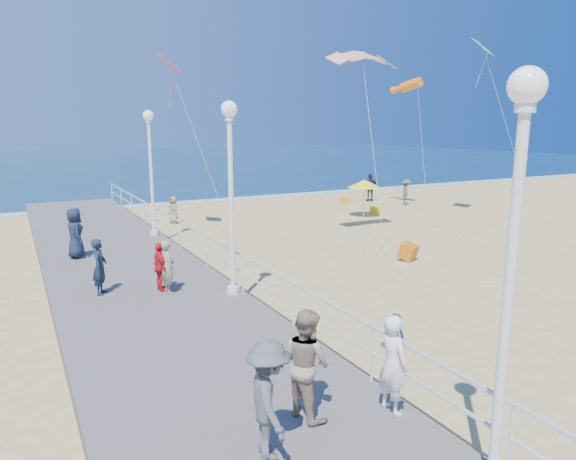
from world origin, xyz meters
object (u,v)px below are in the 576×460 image
woman_holding_toddler (393,364)px  beach_walker_b (370,187)px  beach_walker_c (174,210)px  beach_chair_left (345,201)px  toddler_held (395,336)px  beach_chair_right (376,209)px  spectator_4 (75,233)px  lamp_post_far (150,160)px  spectator_0 (100,267)px  spectator_2 (269,399)px  box_kite (408,253)px  lamp_post_mid (231,178)px  spectator_3 (160,267)px  spectator_6 (168,267)px  spectator_1 (306,363)px  beach_umbrella (364,184)px  lamp_post_near (513,244)px  beach_walker_a (406,192)px

woman_holding_toddler → beach_walker_b: bearing=-39.8°
beach_walker_c → beach_chair_left: beach_walker_c is taller
toddler_held → beach_chair_right: size_ratio=1.43×
spectator_4 → beach_walker_b: 21.58m
lamp_post_far → spectator_0: 8.39m
woman_holding_toddler → beach_chair_right: size_ratio=3.06×
spectator_2 → box_kite: bearing=-37.5°
lamp_post_mid → spectator_4: size_ratio=2.94×
spectator_0 → spectator_4: size_ratio=0.88×
beach_walker_b → lamp_post_far: bearing=39.1°
spectator_4 → box_kite: size_ratio=3.01×
spectator_0 → beach_walker_b: (19.62, 13.40, -0.24)m
spectator_3 → beach_walker_b: size_ratio=0.74×
spectator_0 → spectator_2: bearing=-152.5°
toddler_held → spectator_6: 7.94m
spectator_0 → spectator_4: 4.71m
woman_holding_toddler → spectator_4: 13.80m
spectator_6 → beach_walker_c: spectator_6 is taller
spectator_1 → spectator_6: spectator_1 is taller
spectator_0 → spectator_6: 1.88m
spectator_6 → beach_umbrella: size_ratio=0.72×
spectator_0 → spectator_1: size_ratio=0.88×
lamp_post_far → spectator_6: bearing=-101.2°
woman_holding_toddler → spectator_3: size_ratio=1.19×
spectator_1 → beach_chair_right: size_ratio=3.29×
lamp_post_near → beach_walker_b: lamp_post_near is taller
spectator_3 → spectator_6: 0.31m
woman_holding_toddler → beach_walker_c: 20.52m
beach_walker_a → beach_walker_b: beach_walker_b is taller
lamp_post_mid → lamp_post_far: size_ratio=1.00×
lamp_post_far → beach_walker_a: 17.85m
spectator_2 → woman_holding_toddler: bearing=-75.8°
lamp_post_near → spectator_1: lamp_post_near is taller
beach_walker_c → spectator_3: bearing=-28.6°
lamp_post_near → spectator_3: (-1.75, 10.17, -2.55)m
spectator_1 → box_kite: spectator_1 is taller
spectator_3 → beach_umbrella: size_ratio=0.66×
woman_holding_toddler → spectator_3: 8.32m
beach_walker_c → beach_chair_right: bearing=67.4°
lamp_post_mid → beach_walker_b: 22.39m
toddler_held → spectator_6: size_ratio=0.51×
spectator_4 → lamp_post_mid: bearing=-158.2°
beach_walker_b → lamp_post_mid: bearing=61.4°
woman_holding_toddler → beach_umbrella: bearing=-38.6°
beach_chair_right → spectator_6: bearing=-146.5°
lamp_post_mid → toddler_held: lamp_post_mid is taller
spectator_1 → spectator_4: bearing=-1.4°
spectator_3 → woman_holding_toddler: bearing=-171.5°
lamp_post_near → spectator_1: size_ratio=2.94×
lamp_post_mid → beach_walker_a: (17.26, 12.54, -2.81)m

